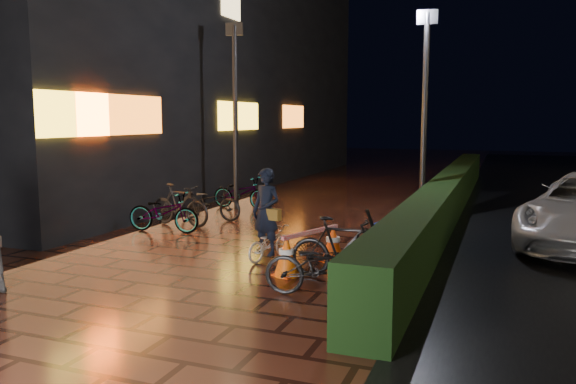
% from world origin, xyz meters
% --- Properties ---
extents(ground, '(80.00, 80.00, 0.00)m').
position_xyz_m(ground, '(0.00, 0.00, 0.00)').
color(ground, '#381911').
rests_on(ground, ground).
extents(hedge, '(0.70, 20.00, 1.00)m').
position_xyz_m(hedge, '(3.30, 8.00, 0.50)').
color(hedge, black).
rests_on(hedge, ground).
extents(storefront_block, '(12.09, 22.00, 9.00)m').
position_xyz_m(storefront_block, '(-9.50, 11.50, 4.50)').
color(storefront_block, black).
rests_on(storefront_block, ground).
extents(lamp_post_hedge, '(0.48, 0.14, 5.01)m').
position_xyz_m(lamp_post_hedge, '(2.84, 6.05, 2.75)').
color(lamp_post_hedge, black).
rests_on(lamp_post_hedge, ground).
extents(lamp_post_sf, '(0.49, 0.16, 5.09)m').
position_xyz_m(lamp_post_sf, '(-2.33, 6.47, 2.80)').
color(lamp_post_sf, black).
rests_on(lamp_post_sf, ground).
extents(cyclist, '(0.70, 1.22, 1.65)m').
position_xyz_m(cyclist, '(0.77, 1.47, 0.61)').
color(cyclist, silver).
rests_on(cyclist, ground).
extents(traffic_barrier, '(0.90, 1.61, 0.66)m').
position_xyz_m(traffic_barrier, '(1.67, 1.21, 0.33)').
color(traffic_barrier, '#FF620D').
rests_on(traffic_barrier, ground).
extents(cart_assembly, '(0.61, 0.51, 0.94)m').
position_xyz_m(cart_assembly, '(2.69, 2.26, 0.48)').
color(cart_assembly, black).
rests_on(cart_assembly, ground).
extents(parked_bikes_storefront, '(1.97, 4.28, 0.99)m').
position_xyz_m(parked_bikes_storefront, '(-2.29, 4.49, 0.46)').
color(parked_bikes_storefront, black).
rests_on(parked_bikes_storefront, ground).
extents(parked_bikes_hedge, '(1.76, 1.64, 0.99)m').
position_xyz_m(parked_bikes_hedge, '(2.34, 0.23, 0.47)').
color(parked_bikes_hedge, black).
rests_on(parked_bikes_hedge, ground).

